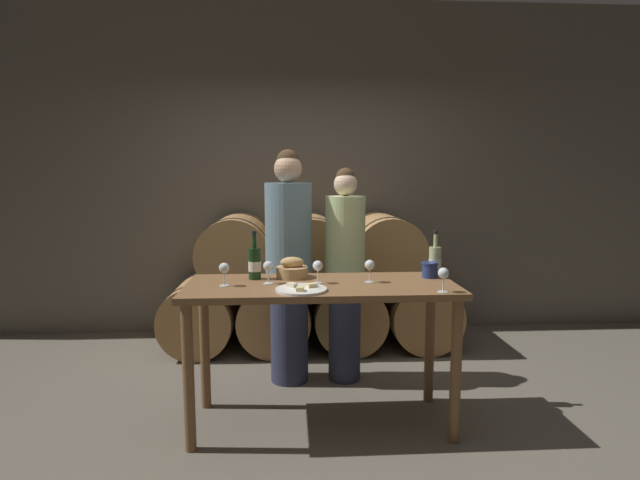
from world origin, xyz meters
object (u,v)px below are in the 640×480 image
object	(u,v)px
blue_crock	(430,269)
cheese_plate	(301,289)
tasting_table	(321,304)
person_left	(289,265)
wine_glass_left	(268,267)
wine_glass_right	(370,266)
person_right	(345,273)
bread_basket	(292,270)
wine_bottle_white	(435,260)
wine_glass_center	(318,267)
wine_bottle_red	(255,263)
wine_glass_far_right	(443,274)
wine_glass_far_left	(224,269)

from	to	relation	value
blue_crock	cheese_plate	size ratio (longest dim) A/B	0.36
tasting_table	person_left	bearing A→B (deg)	106.19
wine_glass_left	wine_glass_right	size ratio (longest dim) A/B	1.00
person_left	person_right	size ratio (longest dim) A/B	1.08
person_left	wine_glass_left	distance (m)	0.69
person_left	wine_glass_left	xyz separation A→B (m)	(-0.12, -0.67, 0.11)
tasting_table	bread_basket	xyz separation A→B (m)	(-0.18, 0.19, 0.18)
wine_bottle_white	person_left	bearing A→B (deg)	154.31
bread_basket	wine_glass_left	size ratio (longest dim) A/B	1.46
wine_bottle_white	wine_glass_right	distance (m)	0.51
wine_glass_right	wine_glass_left	bearing A→B (deg)	-179.69
person_right	wine_glass_center	xyz separation A→B (m)	(-0.24, -0.67, 0.17)
wine_glass_left	wine_glass_right	bearing A→B (deg)	0.31
tasting_table	person_left	size ratio (longest dim) A/B	0.94
person_right	person_left	bearing A→B (deg)	179.99
wine_bottle_red	blue_crock	xyz separation A→B (m)	(1.12, -0.02, -0.05)
cheese_plate	blue_crock	bearing A→B (deg)	20.80
wine_glass_left	wine_glass_far_right	size ratio (longest dim) A/B	1.00
wine_glass_far_right	wine_glass_center	bearing A→B (deg)	158.37
person_right	wine_glass_far_right	distance (m)	1.06
wine_bottle_red	wine_glass_right	size ratio (longest dim) A/B	2.19
cheese_plate	wine_glass_center	xyz separation A→B (m)	(0.10, 0.19, 0.09)
person_left	wine_bottle_red	distance (m)	0.58
wine_glass_left	person_right	bearing A→B (deg)	51.00
wine_bottle_red	cheese_plate	bearing A→B (deg)	-49.81
wine_glass_far_right	wine_glass_far_left	bearing A→B (deg)	169.45
person_left	bread_basket	size ratio (longest dim) A/B	8.50
bread_basket	wine_bottle_white	bearing A→B (deg)	1.71
wine_bottle_red	wine_glass_center	size ratio (longest dim) A/B	2.19
wine_bottle_white	wine_glass_far_left	world-z (taller)	wine_bottle_white
tasting_table	cheese_plate	bearing A→B (deg)	-124.89
bread_basket	wine_glass_center	xyz separation A→B (m)	(0.15, -0.18, 0.05)
blue_crock	bread_basket	world-z (taller)	bread_basket
wine_glass_right	wine_glass_far_right	world-z (taller)	same
wine_bottle_red	wine_bottle_white	xyz separation A→B (m)	(1.18, 0.06, -0.01)
wine_glass_left	wine_glass_center	size ratio (longest dim) A/B	1.00
tasting_table	cheese_plate	distance (m)	0.26
tasting_table	wine_glass_far_right	distance (m)	0.76
cheese_plate	wine_glass_far_right	xyz separation A→B (m)	(0.80, -0.08, 0.09)
wine_glass_far_left	wine_glass_far_right	world-z (taller)	same
person_right	wine_glass_right	world-z (taller)	person_right
wine_glass_far_left	wine_glass_left	distance (m)	0.26
blue_crock	wine_glass_far_left	size ratio (longest dim) A/B	0.75
wine_glass_far_left	wine_glass_far_right	bearing A→B (deg)	-10.55
wine_glass_center	person_right	bearing A→B (deg)	70.24
blue_crock	person_right	bearing A→B (deg)	131.48
person_left	cheese_plate	distance (m)	0.87
wine_glass_far_right	wine_glass_right	bearing A→B (deg)	142.64
blue_crock	wine_glass_right	world-z (taller)	wine_glass_right
wine_glass_far_left	wine_glass_right	distance (m)	0.88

